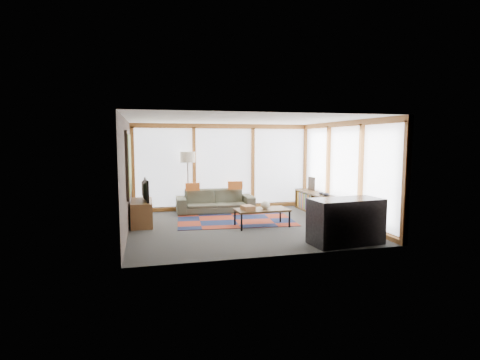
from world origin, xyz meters
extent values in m
plane|color=#2B2B28|center=(0.00, 0.00, 0.00)|extent=(5.50, 5.50, 0.00)
cube|color=#473732|center=(-2.75, 0.00, 1.30)|extent=(0.04, 5.00, 2.60)
cube|color=#473732|center=(0.00, -2.50, 1.30)|extent=(5.50, 0.04, 2.60)
cube|color=silver|center=(0.00, 0.00, 2.60)|extent=(5.50, 5.00, 0.04)
cube|color=white|center=(0.00, 2.47, 1.30)|extent=(5.30, 0.02, 2.35)
cube|color=white|center=(2.72, 0.00, 1.30)|extent=(0.02, 4.80, 2.35)
cube|color=black|center=(-2.71, 0.30, 1.55)|extent=(0.05, 1.35, 1.55)
cube|color=yellow|center=(-2.69, 0.30, 1.55)|extent=(0.02, 1.20, 1.40)
cube|color=maroon|center=(-0.06, 0.70, 0.01)|extent=(3.16, 2.18, 0.01)
imported|color=#3D3D2E|center=(-0.37, 1.95, 0.33)|extent=(2.28, 0.95, 0.66)
cube|color=#BC5D23|center=(-1.03, 1.94, 0.77)|extent=(0.41, 0.15, 0.22)
cube|color=#BC5D23|center=(0.23, 1.93, 0.78)|extent=(0.45, 0.19, 0.24)
cube|color=#99643B|center=(0.05, -0.20, 0.49)|extent=(0.32, 0.37, 0.11)
ellipsoid|color=silver|center=(0.50, -0.16, 0.53)|extent=(0.28, 0.28, 0.20)
ellipsoid|color=black|center=(2.41, 0.39, 0.64)|extent=(0.20, 0.20, 0.10)
ellipsoid|color=black|center=(2.42, 0.68, 0.63)|extent=(0.17, 0.17, 0.08)
cube|color=black|center=(2.55, 1.64, 0.80)|extent=(0.10, 0.31, 0.40)
cube|color=brown|center=(-2.45, 0.74, 0.31)|extent=(0.51, 1.22, 0.61)
imported|color=black|center=(-2.42, 0.72, 0.88)|extent=(0.20, 0.95, 0.54)
cube|color=black|center=(1.62, -2.04, 0.46)|extent=(1.52, 0.81, 0.93)
camera|label=1|loc=(-2.29, -8.79, 2.11)|focal=28.00mm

